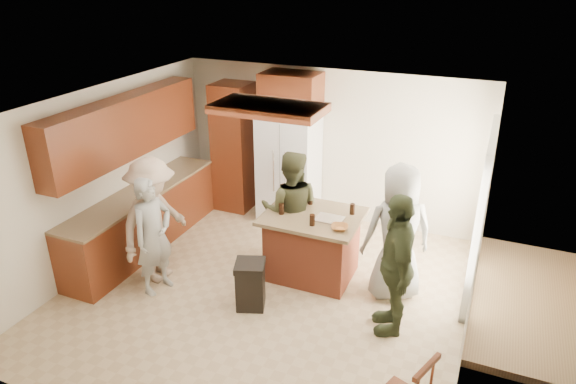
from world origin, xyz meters
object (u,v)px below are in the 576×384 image
at_px(person_side_right, 396,264).
at_px(person_counter, 154,221).
at_px(person_behind_right, 398,233).
at_px(refrigerator, 289,169).
at_px(person_behind_left, 291,210).
at_px(person_front_left, 153,236).
at_px(kitchen_island, 312,245).
at_px(trash_bin, 250,284).

height_order(person_side_right, person_counter, person_counter).
distance_m(person_behind_right, refrigerator, 2.58).
bearing_deg(person_side_right, person_behind_left, -136.22).
bearing_deg(person_behind_left, person_front_left, 24.64).
distance_m(person_behind_right, person_side_right, 0.69).
distance_m(person_side_right, kitchen_island, 1.49).
distance_m(person_behind_left, person_side_right, 1.85).
bearing_deg(person_counter, person_behind_left, -51.92).
distance_m(person_front_left, trash_bin, 1.39).
distance_m(person_counter, refrigerator, 2.54).
height_order(person_counter, refrigerator, refrigerator).
height_order(person_front_left, person_behind_right, person_behind_right).
xyz_separation_m(person_front_left, trash_bin, (1.30, 0.14, -0.48)).
xyz_separation_m(person_behind_left, person_side_right, (1.64, -0.85, 0.01)).
height_order(person_side_right, refrigerator, refrigerator).
height_order(person_front_left, refrigerator, refrigerator).
bearing_deg(person_behind_left, person_side_right, 134.90).
xyz_separation_m(person_behind_right, person_side_right, (0.12, -0.67, -0.03)).
bearing_deg(person_counter, person_front_left, -142.50).
height_order(person_front_left, trash_bin, person_front_left).
relative_size(person_behind_left, person_counter, 0.98).
relative_size(person_front_left, person_behind_left, 0.93).
bearing_deg(refrigerator, person_behind_right, -35.56).
bearing_deg(person_side_right, person_front_left, -101.14).
bearing_deg(kitchen_island, person_behind_left, 158.32).
xyz_separation_m(person_counter, trash_bin, (1.45, -0.10, -0.55)).
xyz_separation_m(person_front_left, person_behind_left, (1.38, 1.26, 0.06)).
height_order(person_behind_left, refrigerator, refrigerator).
bearing_deg(refrigerator, trash_bin, -78.32).
bearing_deg(refrigerator, person_counter, -111.97).
height_order(person_behind_right, kitchen_island, person_behind_right).
xyz_separation_m(person_side_right, person_counter, (-3.17, -0.17, 0.00)).
relative_size(person_side_right, person_counter, 1.00).
relative_size(person_behind_left, trash_bin, 2.73).
xyz_separation_m(person_behind_right, trash_bin, (-1.59, -0.95, -0.59)).
height_order(person_behind_right, trash_bin, person_behind_right).
height_order(person_behind_left, person_behind_right, person_behind_right).
height_order(person_behind_left, person_side_right, person_side_right).
xyz_separation_m(person_behind_left, kitchen_island, (0.38, -0.15, -0.38)).
bearing_deg(kitchen_island, person_behind_right, -1.23).
bearing_deg(person_behind_right, person_side_right, 72.68).
bearing_deg(person_side_right, kitchen_island, -137.84).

